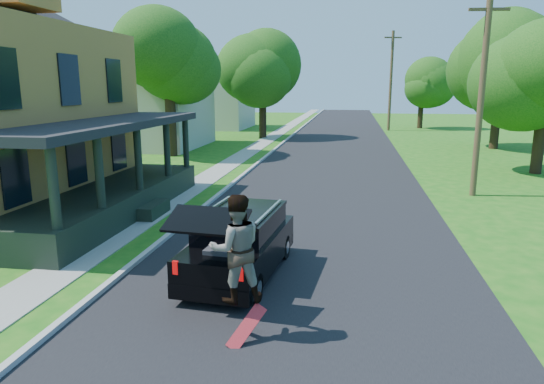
# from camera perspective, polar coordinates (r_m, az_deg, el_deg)

# --- Properties ---
(ground) EXTENTS (140.00, 140.00, 0.00)m
(ground) POSITION_cam_1_polar(r_m,az_deg,el_deg) (9.64, 2.60, -13.55)
(ground) COLOR #165D12
(ground) RESTS_ON ground
(street) EXTENTS (8.00, 120.00, 0.02)m
(street) POSITION_cam_1_polar(r_m,az_deg,el_deg) (28.94, 7.27, 3.91)
(street) COLOR black
(street) RESTS_ON ground
(curb) EXTENTS (0.15, 120.00, 0.12)m
(curb) POSITION_cam_1_polar(r_m,az_deg,el_deg) (29.36, -0.67, 4.13)
(curb) COLOR #A2A19C
(curb) RESTS_ON ground
(sidewalk) EXTENTS (1.30, 120.00, 0.03)m
(sidewalk) POSITION_cam_1_polar(r_m,az_deg,el_deg) (29.67, -3.62, 4.19)
(sidewalk) COLOR gray
(sidewalk) RESTS_ON ground
(front_walk) EXTENTS (6.50, 1.20, 0.03)m
(front_walk) POSITION_cam_1_polar(r_m,az_deg,el_deg) (18.47, -25.61, -2.05)
(front_walk) COLOR gray
(front_walk) RESTS_ON ground
(neighbor_house_mid) EXTENTS (12.78, 12.78, 8.30)m
(neighbor_house_mid) POSITION_cam_1_polar(r_m,az_deg,el_deg) (35.69, -14.97, 11.94)
(neighbor_house_mid) COLOR #B3AE9E
(neighbor_house_mid) RESTS_ON ground
(neighbor_house_far) EXTENTS (12.78, 12.78, 8.30)m
(neighbor_house_far) POSITION_cam_1_polar(r_m,az_deg,el_deg) (50.73, -7.46, 12.25)
(neighbor_house_far) COLOR #B3AE9E
(neighbor_house_far) RESTS_ON ground
(black_suv) EXTENTS (1.97, 4.37, 1.98)m
(black_suv) POSITION_cam_1_polar(r_m,az_deg,el_deg) (10.96, -3.81, -6.05)
(black_suv) COLOR black
(black_suv) RESTS_ON ground
(skateboarder) EXTENTS (1.11, 1.00, 1.86)m
(skateboarder) POSITION_cam_1_polar(r_m,az_deg,el_deg) (8.18, -4.25, -6.66)
(skateboarder) COLOR black
(skateboarder) RESTS_ON ground
(skateboard) EXTENTS (0.62, 0.58, 0.68)m
(skateboard) POSITION_cam_1_polar(r_m,az_deg,el_deg) (8.40, -3.01, -15.75)
(skateboard) COLOR maroon
(skateboard) RESTS_ON ground
(tree_left_mid) EXTENTS (6.45, 6.07, 8.97)m
(tree_left_mid) POSITION_cam_1_polar(r_m,az_deg,el_deg) (30.34, -12.22, 15.51)
(tree_left_mid) COLOR black
(tree_left_mid) RESTS_ON ground
(tree_left_far) EXTENTS (6.33, 6.26, 9.16)m
(tree_left_far) POSITION_cam_1_polar(r_m,az_deg,el_deg) (40.46, -1.17, 14.69)
(tree_left_far) COLOR black
(tree_left_far) RESTS_ON ground
(tree_right_mid) EXTENTS (7.87, 8.00, 9.56)m
(tree_right_mid) POSITION_cam_1_polar(r_m,az_deg,el_deg) (36.53, 25.39, 14.22)
(tree_right_mid) COLOR black
(tree_right_mid) RESTS_ON ground
(tree_right_far) EXTENTS (6.10, 5.83, 7.21)m
(tree_right_far) POSITION_cam_1_polar(r_m,az_deg,el_deg) (51.85, 17.23, 12.27)
(tree_right_far) COLOR black
(tree_right_far) RESTS_ON ground
(utility_pole_near) EXTENTS (1.47, 0.26, 7.48)m
(utility_pole_near) POSITION_cam_1_polar(r_m,az_deg,el_deg) (20.20, 23.42, 10.40)
(utility_pole_near) COLOR #4B3723
(utility_pole_near) RESTS_ON ground
(utility_pole_far) EXTENTS (1.64, 0.56, 9.24)m
(utility_pole_far) POSITION_cam_1_polar(r_m,az_deg,el_deg) (48.39, 13.81, 12.69)
(utility_pole_far) COLOR #4B3723
(utility_pole_far) RESTS_ON ground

